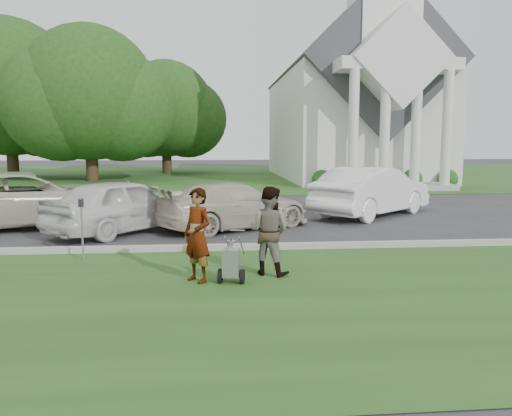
{
  "coord_description": "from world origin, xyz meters",
  "views": [
    {
      "loc": [
        -0.37,
        -10.6,
        2.45
      ],
      "look_at": [
        0.56,
        0.0,
        1.05
      ],
      "focal_mm": 35.0,
      "sensor_mm": 36.0,
      "label": 1
    }
  ],
  "objects": [
    {
      "name": "striping_cart",
      "position": [
        -0.06,
        -2.13,
        0.36
      ],
      "size": [
        0.54,
        0.94,
        0.83
      ],
      "rotation": [
        0.0,
        0.0,
        -0.2
      ],
      "color": "black",
      "rests_on": "ground"
    },
    {
      "name": "car_c",
      "position": [
        0.24,
        3.5,
        0.66
      ],
      "size": [
        4.88,
        3.81,
        1.32
      ],
      "primitive_type": "imported",
      "rotation": [
        0.0,
        0.0,
        2.07
      ],
      "color": "beige",
      "rests_on": "ground"
    },
    {
      "name": "curb",
      "position": [
        0.0,
        0.55,
        0.07
      ],
      "size": [
        80.0,
        0.18,
        0.15
      ],
      "primitive_type": "cube",
      "color": "#9E9E93",
      "rests_on": "ground"
    },
    {
      "name": "car_d",
      "position": [
        4.97,
        5.64,
        0.82
      ],
      "size": [
        4.9,
        4.58,
        1.64
      ],
      "primitive_type": "imported",
      "rotation": [
        0.0,
        0.0,
        2.29
      ],
      "color": "white",
      "rests_on": "ground"
    },
    {
      "name": "parking_meter_near",
      "position": [
        -3.07,
        -0.16,
        0.83
      ],
      "size": [
        0.1,
        0.09,
        1.32
      ],
      "color": "#96989E",
      "rests_on": "ground"
    },
    {
      "name": "tree_far",
      "position": [
        -14.01,
        24.99,
        5.69
      ],
      "size": [
        11.64,
        9.2,
        10.73
      ],
      "color": "#332316",
      "rests_on": "ground"
    },
    {
      "name": "person_right",
      "position": [
        0.66,
        -1.59,
        0.82
      ],
      "size": [
        1.0,
        0.94,
        1.64
      ],
      "primitive_type": "imported",
      "rotation": [
        0.0,
        0.0,
        2.62
      ],
      "color": "#999999",
      "rests_on": "ground"
    },
    {
      "name": "ground",
      "position": [
        0.0,
        0.0,
        0.0
      ],
      "size": [
        120.0,
        120.0,
        0.0
      ],
      "primitive_type": "plane",
      "color": "#333335",
      "rests_on": "ground"
    },
    {
      "name": "grass_strip",
      "position": [
        0.0,
        -3.0,
        0.01
      ],
      "size": [
        80.0,
        7.0,
        0.01
      ],
      "primitive_type": "cube",
      "color": "#294C1A",
      "rests_on": "ground"
    },
    {
      "name": "person_left",
      "position": [
        -0.64,
        -1.99,
        0.83
      ],
      "size": [
        0.7,
        0.71,
        1.66
      ],
      "primitive_type": "imported",
      "rotation": [
        0.0,
        0.0,
        -0.8
      ],
      "color": "#999999",
      "rests_on": "ground"
    },
    {
      "name": "car_b",
      "position": [
        -2.81,
        3.18,
        0.75
      ],
      "size": [
        4.2,
        4.48,
        1.49
      ],
      "primitive_type": "imported",
      "rotation": [
        0.0,
        0.0,
        2.43
      ],
      "color": "silver",
      "rests_on": "ground"
    },
    {
      "name": "tree_left",
      "position": [
        -8.01,
        21.99,
        5.11
      ],
      "size": [
        10.63,
        8.4,
        9.71
      ],
      "color": "#332316",
      "rests_on": "ground"
    },
    {
      "name": "church_lawn",
      "position": [
        0.0,
        27.0,
        0.01
      ],
      "size": [
        80.0,
        30.0,
        0.01
      ],
      "primitive_type": "cube",
      "color": "#294C1A",
      "rests_on": "ground"
    },
    {
      "name": "car_a",
      "position": [
        -5.81,
        4.41,
        0.8
      ],
      "size": [
        6.36,
        5.02,
        1.61
      ],
      "primitive_type": "imported",
      "rotation": [
        0.0,
        0.0,
        2.05
      ],
      "color": "beige",
      "rests_on": "ground"
    },
    {
      "name": "church",
      "position": [
        9.0,
        23.11,
        5.94
      ],
      "size": [
        9.19,
        19.0,
        24.1
      ],
      "color": "white",
      "rests_on": "ground"
    },
    {
      "name": "tree_back",
      "position": [
        -4.01,
        29.99,
        4.73
      ],
      "size": [
        9.61,
        7.6,
        8.89
      ],
      "color": "#332316",
      "rests_on": "ground"
    }
  ]
}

